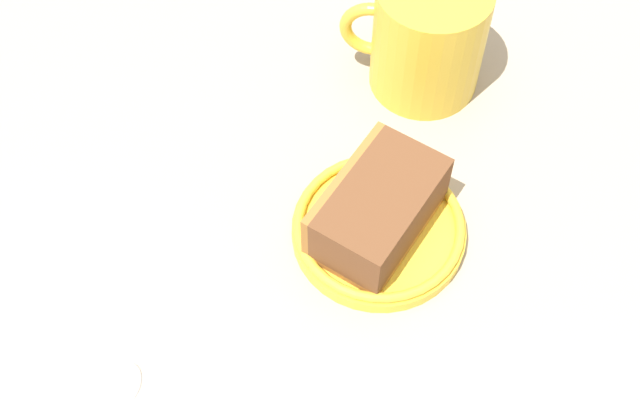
% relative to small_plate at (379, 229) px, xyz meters
% --- Properties ---
extents(ground_plane, '(1.58, 1.58, 0.04)m').
position_rel_small_plate_xyz_m(ground_plane, '(0.02, 0.03, -0.03)').
color(ground_plane, tan).
extents(small_plate, '(0.13, 0.13, 0.02)m').
position_rel_small_plate_xyz_m(small_plate, '(0.00, 0.00, 0.00)').
color(small_plate, yellow).
rests_on(small_plate, ground_plane).
extents(cake_slice, '(0.08, 0.11, 0.05)m').
position_rel_small_plate_xyz_m(cake_slice, '(0.00, 0.00, 0.03)').
color(cake_slice, '#9E662D').
rests_on(cake_slice, small_plate).
extents(tea_mug, '(0.11, 0.09, 0.10)m').
position_rel_small_plate_xyz_m(tea_mug, '(0.07, -0.15, 0.04)').
color(tea_mug, gold).
rests_on(tea_mug, ground_plane).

